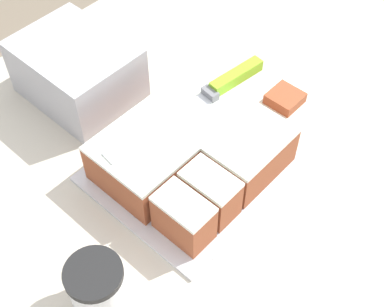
{
  "coord_description": "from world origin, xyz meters",
  "views": [
    {
      "loc": [
        -0.43,
        -0.35,
        1.68
      ],
      "look_at": [
        0.0,
        0.04,
        0.97
      ],
      "focal_mm": 50.0,
      "sensor_mm": 36.0,
      "label": 1
    }
  ],
  "objects_px": {
    "cake": "(192,152)",
    "coffee_cup": "(97,287)",
    "storage_box": "(77,71)",
    "cake_board": "(192,169)",
    "knife": "(217,89)",
    "brownie": "(285,98)"
  },
  "relations": [
    {
      "from": "cake_board",
      "to": "storage_box",
      "type": "height_order",
      "value": "storage_box"
    },
    {
      "from": "knife",
      "to": "coffee_cup",
      "type": "bearing_deg",
      "value": 22.67
    },
    {
      "from": "coffee_cup",
      "to": "storage_box",
      "type": "distance_m",
      "value": 0.45
    },
    {
      "from": "knife",
      "to": "brownie",
      "type": "relative_size",
      "value": 5.58
    },
    {
      "from": "cake",
      "to": "knife",
      "type": "height_order",
      "value": "knife"
    },
    {
      "from": "brownie",
      "to": "storage_box",
      "type": "distance_m",
      "value": 0.4
    },
    {
      "from": "coffee_cup",
      "to": "storage_box",
      "type": "height_order",
      "value": "storage_box"
    },
    {
      "from": "cake_board",
      "to": "brownie",
      "type": "height_order",
      "value": "brownie"
    },
    {
      "from": "cake",
      "to": "coffee_cup",
      "type": "xyz_separation_m",
      "value": [
        -0.27,
        -0.07,
        0.0
      ]
    },
    {
      "from": "cake_board",
      "to": "coffee_cup",
      "type": "bearing_deg",
      "value": -166.63
    },
    {
      "from": "cake",
      "to": "brownie",
      "type": "relative_size",
      "value": 4.54
    },
    {
      "from": "cake",
      "to": "cake_board",
      "type": "bearing_deg",
      "value": -140.03
    },
    {
      "from": "brownie",
      "to": "storage_box",
      "type": "bearing_deg",
      "value": 128.06
    },
    {
      "from": "storage_box",
      "to": "knife",
      "type": "bearing_deg",
      "value": -65.59
    },
    {
      "from": "storage_box",
      "to": "brownie",
      "type": "bearing_deg",
      "value": -51.94
    },
    {
      "from": "coffee_cup",
      "to": "storage_box",
      "type": "relative_size",
      "value": 0.42
    },
    {
      "from": "cake_board",
      "to": "knife",
      "type": "height_order",
      "value": "knife"
    },
    {
      "from": "cake_board",
      "to": "coffee_cup",
      "type": "height_order",
      "value": "coffee_cup"
    },
    {
      "from": "cake",
      "to": "storage_box",
      "type": "relative_size",
      "value": 1.27
    },
    {
      "from": "knife",
      "to": "cake_board",
      "type": "bearing_deg",
      "value": 27.34
    },
    {
      "from": "cake_board",
      "to": "cake",
      "type": "height_order",
      "value": "cake"
    },
    {
      "from": "cake",
      "to": "coffee_cup",
      "type": "bearing_deg",
      "value": -166.28
    }
  ]
}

